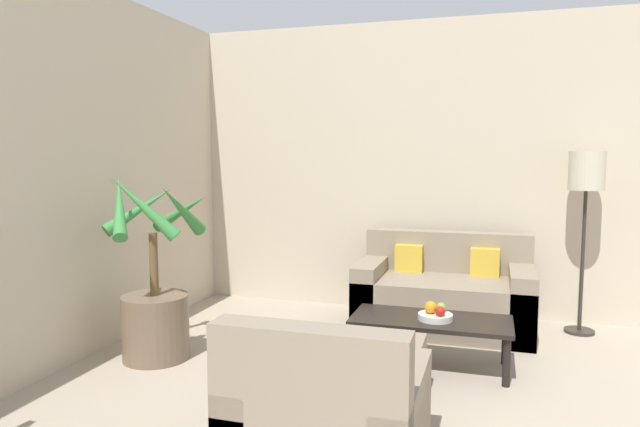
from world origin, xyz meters
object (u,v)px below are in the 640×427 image
object	(u,v)px
potted_palm	(155,301)
coffee_table	(431,324)
apple_red	(440,311)
ottoman	(372,373)
floor_lamp	(586,183)
fruit_bowl	(435,317)
orange_fruit	(431,307)
apple_green	(441,307)
sofa_loveseat	(444,296)
armchair	(329,421)

from	to	relation	value
potted_palm	coffee_table	distance (m)	1.97
apple_red	ottoman	size ratio (longest dim) A/B	0.12
floor_lamp	fruit_bowl	world-z (taller)	floor_lamp
potted_palm	orange_fruit	world-z (taller)	potted_palm
fruit_bowl	apple_red	size ratio (longest dim) A/B	3.51
floor_lamp	fruit_bowl	bearing A→B (deg)	-132.54
orange_fruit	ottoman	bearing A→B (deg)	-111.56
floor_lamp	coffee_table	size ratio (longest dim) A/B	1.38
apple_red	apple_green	size ratio (longest dim) A/B	0.99
apple_green	coffee_table	bearing A→B (deg)	-161.87
apple_green	ottoman	size ratio (longest dim) A/B	0.12
potted_palm	fruit_bowl	distance (m)	1.99
sofa_loveseat	floor_lamp	world-z (taller)	floor_lamp
sofa_loveseat	coffee_table	world-z (taller)	sofa_loveseat
coffee_table	apple_green	size ratio (longest dim) A/B	15.99
apple_green	armchair	distance (m)	1.57
coffee_table	fruit_bowl	xyz separation A→B (m)	(0.03, -0.03, 0.06)
coffee_table	ottoman	bearing A→B (deg)	-110.77
fruit_bowl	armchair	size ratio (longest dim) A/B	0.28
apple_green	ottoman	distance (m)	0.83
potted_palm	sofa_loveseat	distance (m)	2.36
potted_palm	apple_green	xyz separation A→B (m)	(1.99, 0.44, -0.00)
potted_palm	coffee_table	bearing A→B (deg)	12.22
sofa_loveseat	armchair	bearing A→B (deg)	-97.41
fruit_bowl	orange_fruit	size ratio (longest dim) A/B	2.78
sofa_loveseat	ottoman	world-z (taller)	sofa_loveseat
apple_red	armchair	bearing A→B (deg)	-104.70
apple_green	ottoman	xyz separation A→B (m)	(-0.33, -0.73, -0.24)
armchair	ottoman	bearing A→B (deg)	87.37
fruit_bowl	orange_fruit	world-z (taller)	orange_fruit
potted_palm	armchair	xyz separation A→B (m)	(1.62, -1.08, -0.17)
ottoman	sofa_loveseat	bearing A→B (deg)	80.29
apple_green	armchair	bearing A→B (deg)	-103.66
ottoman	apple_red	bearing A→B (deg)	61.76
potted_palm	floor_lamp	distance (m)	3.50
fruit_bowl	apple_red	distance (m)	0.08
fruit_bowl	orange_fruit	xyz separation A→B (m)	(-0.03, 0.00, 0.06)
fruit_bowl	apple_green	distance (m)	0.08
fruit_bowl	coffee_table	bearing A→B (deg)	135.74
potted_palm	apple_green	size ratio (longest dim) A/B	20.02
apple_green	orange_fruit	bearing A→B (deg)	-141.95
potted_palm	coffee_table	size ratio (longest dim) A/B	1.25
potted_palm	sofa_loveseat	bearing A→B (deg)	34.76
armchair	coffee_table	bearing A→B (deg)	78.54
potted_palm	sofa_loveseat	world-z (taller)	potted_palm
apple_green	ottoman	bearing A→B (deg)	-114.63
coffee_table	orange_fruit	distance (m)	0.13
floor_lamp	apple_red	size ratio (longest dim) A/B	22.31
apple_red	fruit_bowl	bearing A→B (deg)	127.41
apple_red	potted_palm	bearing A→B (deg)	-170.39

